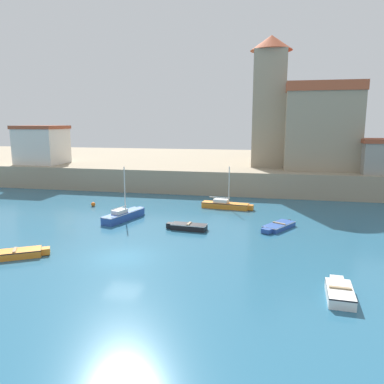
{
  "coord_description": "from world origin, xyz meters",
  "views": [
    {
      "loc": [
        9.83,
        -23.02,
        9.16
      ],
      "look_at": [
        1.78,
        14.64,
        2.0
      ],
      "focal_mm": 35.0,
      "sensor_mm": 36.0,
      "label": 1
    }
  ],
  "objects_px": {
    "dinghy_orange_5": "(17,253)",
    "mooring_buoy": "(93,204)",
    "dinghy_white_3": "(340,292)",
    "sailboat_orange_0": "(226,205)",
    "sailboat_blue_1": "(124,215)",
    "dinghy_blue_4": "(278,226)",
    "church": "(309,121)",
    "dinghy_black_2": "(188,226)",
    "harbor_shed_near_wharf": "(42,145)"
  },
  "relations": [
    {
      "from": "sailboat_blue_1",
      "to": "dinghy_blue_4",
      "type": "relative_size",
      "value": 1.35
    },
    {
      "from": "sailboat_orange_0",
      "to": "sailboat_blue_1",
      "type": "bearing_deg",
      "value": -142.29
    },
    {
      "from": "dinghy_blue_4",
      "to": "harbor_shed_near_wharf",
      "type": "height_order",
      "value": "harbor_shed_near_wharf"
    },
    {
      "from": "sailboat_orange_0",
      "to": "mooring_buoy",
      "type": "distance_m",
      "value": 14.66
    },
    {
      "from": "sailboat_orange_0",
      "to": "dinghy_black_2",
      "type": "bearing_deg",
      "value": -104.11
    },
    {
      "from": "dinghy_white_3",
      "to": "church",
      "type": "relative_size",
      "value": 0.19
    },
    {
      "from": "dinghy_blue_4",
      "to": "dinghy_orange_5",
      "type": "bearing_deg",
      "value": -148.14
    },
    {
      "from": "dinghy_blue_4",
      "to": "dinghy_black_2",
      "type": "bearing_deg",
      "value": -165.85
    },
    {
      "from": "mooring_buoy",
      "to": "dinghy_black_2",
      "type": "bearing_deg",
      "value": -28.75
    },
    {
      "from": "sailboat_blue_1",
      "to": "dinghy_black_2",
      "type": "xyz_separation_m",
      "value": [
        6.72,
        -1.94,
        -0.19
      ]
    },
    {
      "from": "mooring_buoy",
      "to": "church",
      "type": "distance_m",
      "value": 31.95
    },
    {
      "from": "sailboat_blue_1",
      "to": "sailboat_orange_0",
      "type": "bearing_deg",
      "value": 37.71
    },
    {
      "from": "sailboat_orange_0",
      "to": "dinghy_orange_5",
      "type": "bearing_deg",
      "value": -124.37
    },
    {
      "from": "sailboat_blue_1",
      "to": "dinghy_blue_4",
      "type": "xyz_separation_m",
      "value": [
        14.41,
        0.0,
        -0.23
      ]
    },
    {
      "from": "sailboat_blue_1",
      "to": "dinghy_orange_5",
      "type": "relative_size",
      "value": 1.41
    },
    {
      "from": "sailboat_orange_0",
      "to": "dinghy_blue_4",
      "type": "relative_size",
      "value": 1.39
    },
    {
      "from": "sailboat_blue_1",
      "to": "church",
      "type": "distance_m",
      "value": 31.36
    },
    {
      "from": "dinghy_orange_5",
      "to": "mooring_buoy",
      "type": "bearing_deg",
      "value": 98.06
    },
    {
      "from": "dinghy_white_3",
      "to": "sailboat_blue_1",
      "type": "bearing_deg",
      "value": 143.71
    },
    {
      "from": "dinghy_white_3",
      "to": "mooring_buoy",
      "type": "xyz_separation_m",
      "value": [
        -22.97,
        17.58,
        -0.07
      ]
    },
    {
      "from": "sailboat_orange_0",
      "to": "mooring_buoy",
      "type": "xyz_separation_m",
      "value": [
        -14.5,
        -2.12,
        -0.16
      ]
    },
    {
      "from": "sailboat_orange_0",
      "to": "mooring_buoy",
      "type": "height_order",
      "value": "sailboat_orange_0"
    },
    {
      "from": "sailboat_blue_1",
      "to": "church",
      "type": "height_order",
      "value": "church"
    },
    {
      "from": "sailboat_blue_1",
      "to": "dinghy_orange_5",
      "type": "xyz_separation_m",
      "value": [
        -3.32,
        -11.02,
        -0.19
      ]
    },
    {
      "from": "harbor_shed_near_wharf",
      "to": "dinghy_black_2",
      "type": "bearing_deg",
      "value": -36.45
    },
    {
      "from": "sailboat_blue_1",
      "to": "dinghy_orange_5",
      "type": "bearing_deg",
      "value": -106.78
    },
    {
      "from": "church",
      "to": "harbor_shed_near_wharf",
      "type": "xyz_separation_m",
      "value": [
        -38.77,
        -5.72,
        -3.42
      ]
    },
    {
      "from": "sailboat_orange_0",
      "to": "harbor_shed_near_wharf",
      "type": "bearing_deg",
      "value": 159.27
    },
    {
      "from": "sailboat_blue_1",
      "to": "dinghy_blue_4",
      "type": "height_order",
      "value": "sailboat_blue_1"
    },
    {
      "from": "sailboat_orange_0",
      "to": "dinghy_black_2",
      "type": "relative_size",
      "value": 1.57
    },
    {
      "from": "dinghy_orange_5",
      "to": "church",
      "type": "relative_size",
      "value": 0.22
    },
    {
      "from": "mooring_buoy",
      "to": "sailboat_orange_0",
      "type": "bearing_deg",
      "value": 8.3
    },
    {
      "from": "dinghy_blue_4",
      "to": "dinghy_white_3",
      "type": "bearing_deg",
      "value": -76.78
    },
    {
      "from": "sailboat_orange_0",
      "to": "church",
      "type": "distance_m",
      "value": 21.29
    },
    {
      "from": "sailboat_blue_1",
      "to": "mooring_buoy",
      "type": "bearing_deg",
      "value": 139.21
    },
    {
      "from": "sailboat_orange_0",
      "to": "dinghy_orange_5",
      "type": "relative_size",
      "value": 1.46
    },
    {
      "from": "dinghy_black_2",
      "to": "church",
      "type": "height_order",
      "value": "church"
    },
    {
      "from": "sailboat_orange_0",
      "to": "dinghy_black_2",
      "type": "distance_m",
      "value": 9.13
    },
    {
      "from": "dinghy_orange_5",
      "to": "harbor_shed_near_wharf",
      "type": "relative_size",
      "value": 0.59
    },
    {
      "from": "dinghy_blue_4",
      "to": "mooring_buoy",
      "type": "distance_m",
      "value": 20.54
    },
    {
      "from": "sailboat_blue_1",
      "to": "dinghy_white_3",
      "type": "xyz_separation_m",
      "value": [
        17.41,
        -12.79,
        -0.16
      ]
    },
    {
      "from": "dinghy_white_3",
      "to": "harbor_shed_near_wharf",
      "type": "xyz_separation_m",
      "value": [
        -37.62,
        30.73,
        5.6
      ]
    },
    {
      "from": "dinghy_white_3",
      "to": "harbor_shed_near_wharf",
      "type": "height_order",
      "value": "harbor_shed_near_wharf"
    },
    {
      "from": "harbor_shed_near_wharf",
      "to": "sailboat_blue_1",
      "type": "bearing_deg",
      "value": -41.61
    },
    {
      "from": "sailboat_blue_1",
      "to": "dinghy_orange_5",
      "type": "distance_m",
      "value": 11.51
    },
    {
      "from": "sailboat_orange_0",
      "to": "harbor_shed_near_wharf",
      "type": "distance_m",
      "value": 31.65
    },
    {
      "from": "church",
      "to": "harbor_shed_near_wharf",
      "type": "height_order",
      "value": "church"
    },
    {
      "from": "sailboat_blue_1",
      "to": "mooring_buoy",
      "type": "height_order",
      "value": "sailboat_blue_1"
    },
    {
      "from": "dinghy_blue_4",
      "to": "dinghy_orange_5",
      "type": "xyz_separation_m",
      "value": [
        -17.73,
        -11.02,
        0.04
      ]
    },
    {
      "from": "sailboat_blue_1",
      "to": "dinghy_white_3",
      "type": "relative_size",
      "value": 1.63
    }
  ]
}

